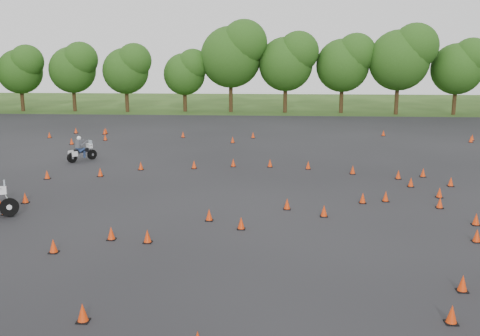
{
  "coord_description": "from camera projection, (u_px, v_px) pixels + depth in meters",
  "views": [
    {
      "loc": [
        1.6,
        -20.43,
        6.38
      ],
      "look_at": [
        0.0,
        4.0,
        1.2
      ],
      "focal_mm": 40.0,
      "sensor_mm": 36.0,
      "label": 1
    }
  ],
  "objects": [
    {
      "name": "treeline",
      "position": [
        300.0,
        73.0,
        54.6
      ],
      "size": [
        87.25,
        32.37,
        10.75
      ],
      "color": "#244B15",
      "rests_on": "ground"
    },
    {
      "name": "rider_grey",
      "position": [
        82.0,
        148.0,
        32.71
      ],
      "size": [
        1.7,
        2.0,
        1.56
      ],
      "primitive_type": null,
      "rotation": [
        0.0,
        0.0,
        0.94
      ],
      "color": "#43454B",
      "rests_on": "ground"
    },
    {
      "name": "ground",
      "position": [
        233.0,
        218.0,
        21.37
      ],
      "size": [
        140.0,
        140.0,
        0.0
      ],
      "primitive_type": "plane",
      "color": "#2D5119",
      "rests_on": "ground"
    },
    {
      "name": "asphalt_pad",
      "position": [
        243.0,
        183.0,
        27.23
      ],
      "size": [
        62.0,
        62.0,
        0.0
      ],
      "primitive_type": "plane",
      "color": "black",
      "rests_on": "ground"
    },
    {
      "name": "traffic_cones",
      "position": [
        242.0,
        181.0,
        26.73
      ],
      "size": [
        36.72,
        33.0,
        0.45
      ],
      "color": "red",
      "rests_on": "asphalt_pad"
    }
  ]
}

